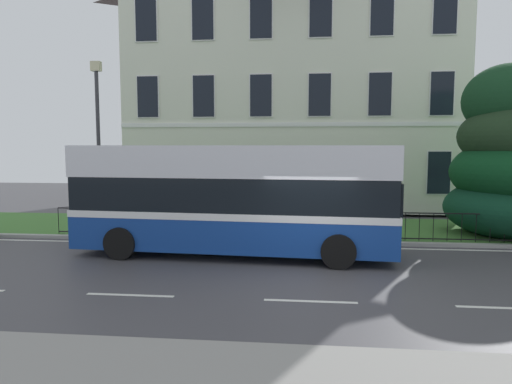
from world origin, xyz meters
The scene contains 5 objects.
ground_plane centered at (0.00, 0.98, -0.02)m, with size 60.00×56.00×0.18m.
georgian_townhouse centered at (-0.85, 15.71, 7.30)m, with size 16.82×10.52×14.27m.
iron_verge_railing centered at (-0.85, 4.40, 0.62)m, with size 16.52×0.04×0.97m.
single_decker_bus centered at (-2.27, 2.30, 1.75)m, with size 9.73×3.09×3.34m.
street_lamp_post centered at (-7.96, 5.46, 3.78)m, with size 0.36×0.24×6.35m.
Camera 1 is at (-0.16, -11.48, 3.31)m, focal length 32.43 mm.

